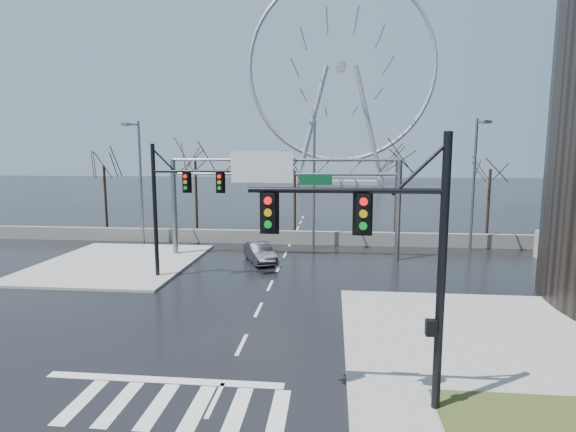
# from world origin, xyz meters

# --- Properties ---
(ground) EXTENTS (260.00, 260.00, 0.00)m
(ground) POSITION_xyz_m (0.00, 0.00, 0.00)
(ground) COLOR black
(ground) RESTS_ON ground
(sidewalk_right_ext) EXTENTS (12.00, 10.00, 0.15)m
(sidewalk_right_ext) POSITION_xyz_m (10.00, 2.00, 0.07)
(sidewalk_right_ext) COLOR gray
(sidewalk_right_ext) RESTS_ON ground
(sidewalk_far) EXTENTS (10.00, 12.00, 0.15)m
(sidewalk_far) POSITION_xyz_m (-11.00, 12.00, 0.07)
(sidewalk_far) COLOR gray
(sidewalk_far) RESTS_ON ground
(barrier_wall) EXTENTS (52.00, 0.50, 1.10)m
(barrier_wall) POSITION_xyz_m (0.00, 20.00, 0.55)
(barrier_wall) COLOR slate
(barrier_wall) RESTS_ON ground
(signal_mast_near) EXTENTS (5.52, 0.41, 8.00)m
(signal_mast_near) POSITION_xyz_m (5.14, -4.04, 4.87)
(signal_mast_near) COLOR black
(signal_mast_near) RESTS_ON ground
(signal_mast_far) EXTENTS (4.72, 0.41, 8.00)m
(signal_mast_far) POSITION_xyz_m (-5.87, 8.96, 4.83)
(signal_mast_far) COLOR black
(signal_mast_far) RESTS_ON ground
(sign_gantry) EXTENTS (16.36, 0.40, 7.60)m
(sign_gantry) POSITION_xyz_m (-0.38, 14.96, 5.18)
(sign_gantry) COLOR slate
(sign_gantry) RESTS_ON ground
(streetlight_left) EXTENTS (0.50, 2.55, 10.00)m
(streetlight_left) POSITION_xyz_m (-12.00, 18.16, 5.89)
(streetlight_left) COLOR slate
(streetlight_left) RESTS_ON ground
(streetlight_mid) EXTENTS (0.50, 2.55, 10.00)m
(streetlight_mid) POSITION_xyz_m (2.00, 18.16, 5.89)
(streetlight_mid) COLOR slate
(streetlight_mid) RESTS_ON ground
(streetlight_right) EXTENTS (0.50, 2.55, 10.00)m
(streetlight_right) POSITION_xyz_m (14.00, 18.16, 5.89)
(streetlight_right) COLOR slate
(streetlight_right) RESTS_ON ground
(tree_far_left) EXTENTS (3.50, 3.50, 7.00)m
(tree_far_left) POSITION_xyz_m (-18.00, 24.00, 5.57)
(tree_far_left) COLOR black
(tree_far_left) RESTS_ON ground
(tree_left) EXTENTS (3.75, 3.75, 7.50)m
(tree_left) POSITION_xyz_m (-9.00, 23.50, 5.98)
(tree_left) COLOR black
(tree_left) RESTS_ON ground
(tree_center) EXTENTS (3.25, 3.25, 6.50)m
(tree_center) POSITION_xyz_m (0.00, 24.50, 5.17)
(tree_center) COLOR black
(tree_center) RESTS_ON ground
(tree_right) EXTENTS (3.90, 3.90, 7.80)m
(tree_right) POSITION_xyz_m (9.00, 23.50, 6.22)
(tree_right) COLOR black
(tree_right) RESTS_ON ground
(tree_far_right) EXTENTS (3.40, 3.40, 6.80)m
(tree_far_right) POSITION_xyz_m (17.00, 24.00, 5.41)
(tree_far_right) COLOR black
(tree_far_right) RESTS_ON ground
(ferris_wheel) EXTENTS (45.00, 6.00, 50.91)m
(ferris_wheel) POSITION_xyz_m (5.00, 95.00, 26.13)
(ferris_wheel) COLOR gray
(ferris_wheel) RESTS_ON ground
(car) EXTENTS (2.98, 4.30, 1.34)m
(car) POSITION_xyz_m (-1.47, 13.45, 0.67)
(car) COLOR black
(car) RESTS_ON ground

